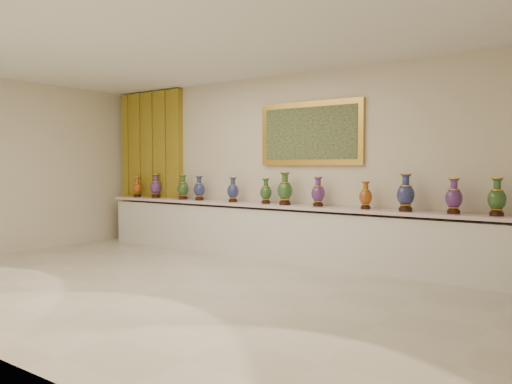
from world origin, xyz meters
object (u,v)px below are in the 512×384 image
Objects in this scene: counter at (274,232)px; vase_0 at (137,188)px; vase_1 at (156,187)px; vase_2 at (183,188)px.

vase_0 is (-3.22, -0.05, 0.64)m from counter.
vase_1 is (0.47, 0.05, 0.03)m from vase_0.
vase_0 is 0.89× the size of vase_2.
vase_1 is at bearing 176.99° from vase_2.
counter is 3.28m from vase_0.
counter is 16.05× the size of vase_2.
counter is at bearing 1.04° from vase_2.
vase_2 is (1.24, 0.01, 0.02)m from vase_0.
vase_1 reaches higher than vase_2.
vase_2 is (0.77, -0.04, -0.00)m from vase_1.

